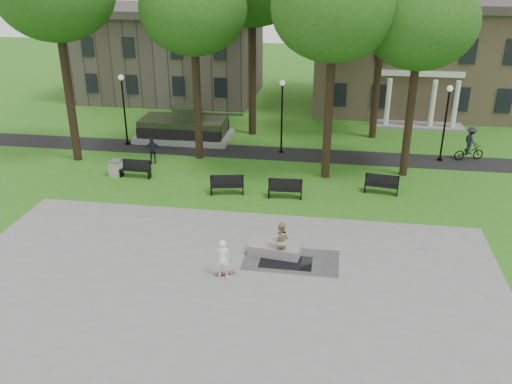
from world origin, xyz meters
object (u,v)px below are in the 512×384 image
concrete_block (275,249)px  cyclist (470,147)px  skateboarder (223,259)px  trash_bin (116,168)px  friend_watching (281,240)px  park_bench_0 (136,168)px

concrete_block → cyclist: cyclist is taller
skateboarder → cyclist: 19.94m
cyclist → skateboarder: bearing=123.2°
concrete_block → trash_bin: size_ratio=2.29×
friend_watching → trash_bin: bearing=-36.0°
skateboarder → cyclist: cyclist is taller
friend_watching → cyclist: size_ratio=0.76×
cyclist → park_bench_0: size_ratio=1.18×
concrete_block → friend_watching: friend_watching is taller
cyclist → trash_bin: 21.64m
friend_watching → park_bench_0: (-9.31, 7.84, -0.31)m
concrete_block → friend_watching: (0.26, -0.25, 0.59)m
concrete_block → friend_watching: bearing=-43.2°
cyclist → park_bench_0: bearing=88.4°
park_bench_0 → trash_bin: (-1.19, -0.09, -0.04)m
cyclist → trash_bin: cyclist is taller
cyclist → trash_bin: (-20.78, -6.03, -0.39)m
friend_watching → park_bench_0: size_ratio=0.90×
cyclist → trash_bin: bearing=87.7°
friend_watching → trash_bin: friend_watching is taller
park_bench_0 → trash_bin: park_bench_0 is taller
concrete_block → trash_bin: 12.69m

